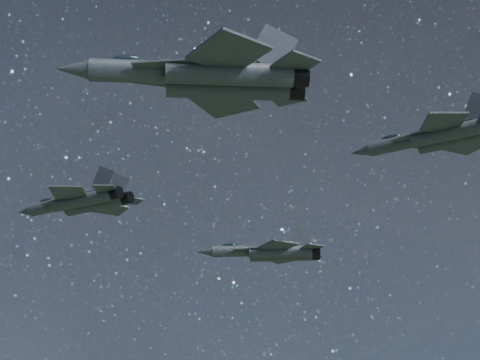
# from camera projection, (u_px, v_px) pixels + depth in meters

# --- Properties ---
(jet_lead) EXTENTS (15.64, 10.35, 3.99)m
(jet_lead) POSITION_uv_depth(u_px,v_px,m) (81.00, 202.00, 77.52)
(jet_lead) COLOR #31363D
(jet_left) EXTENTS (15.36, 10.87, 3.90)m
(jet_left) POSITION_uv_depth(u_px,v_px,m) (271.00, 252.00, 86.58)
(jet_left) COLOR #31363D
(jet_right) EXTENTS (18.34, 12.59, 4.60)m
(jet_right) POSITION_uv_depth(u_px,v_px,m) (208.00, 77.00, 50.95)
(jet_right) COLOR #31363D
(jet_slot) EXTENTS (15.74, 10.32, 4.05)m
(jet_slot) POSITION_uv_depth(u_px,v_px,m) (442.00, 136.00, 68.57)
(jet_slot) COLOR #31363D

